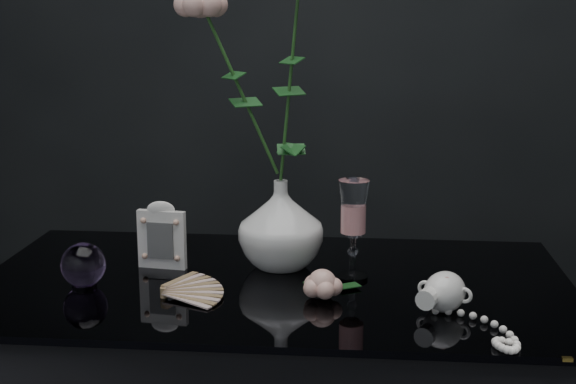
# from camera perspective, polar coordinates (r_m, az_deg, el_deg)

# --- Properties ---
(vase) EXTENTS (0.18, 0.18, 0.17)m
(vase) POSITION_cam_1_polar(r_m,az_deg,el_deg) (1.48, -0.52, -2.32)
(vase) COLOR white
(vase) RESTS_ON table
(wine_glass) EXTENTS (0.07, 0.07, 0.18)m
(wine_glass) POSITION_cam_1_polar(r_m,az_deg,el_deg) (1.42, 4.65, -2.72)
(wine_glass) COLOR white
(wine_glass) RESTS_ON table
(picture_frame) EXTENTS (0.10, 0.08, 0.13)m
(picture_frame) POSITION_cam_1_polar(r_m,az_deg,el_deg) (1.50, -8.97, -3.02)
(picture_frame) COLOR white
(picture_frame) RESTS_ON table
(paperweight) EXTENTS (0.10, 0.10, 0.08)m
(paperweight) POSITION_cam_1_polar(r_m,az_deg,el_deg) (1.44, -14.35, -5.04)
(paperweight) COLOR #A577C2
(paperweight) RESTS_ON table
(paper_fan) EXTENTS (0.21, 0.17, 0.02)m
(paper_fan) POSITION_cam_1_polar(r_m,az_deg,el_deg) (1.36, -8.83, -7.01)
(paper_fan) COLOR beige
(paper_fan) RESTS_ON table
(loose_rose) EXTENTS (0.11, 0.15, 0.05)m
(loose_rose) POSITION_cam_1_polar(r_m,az_deg,el_deg) (1.34, 2.44, -6.55)
(loose_rose) COLOR #F9B3A1
(loose_rose) RESTS_ON table
(pearl_jar) EXTENTS (0.30, 0.31, 0.07)m
(pearl_jar) POSITION_cam_1_polar(r_m,az_deg,el_deg) (1.31, 11.08, -6.85)
(pearl_jar) COLOR white
(pearl_jar) RESTS_ON table
(roses) EXTENTS (0.25, 0.11, 0.44)m
(roses) POSITION_cam_1_polar(r_m,az_deg,el_deg) (1.43, -1.95, 8.91)
(roses) COLOR #EDAF9F
(roses) RESTS_ON vase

